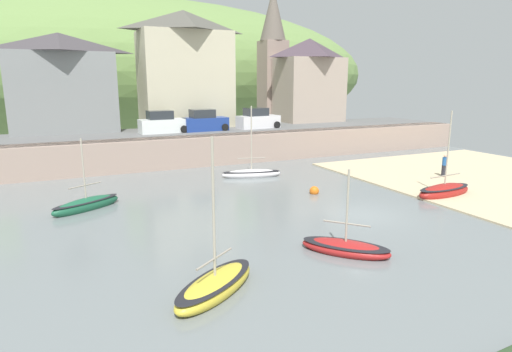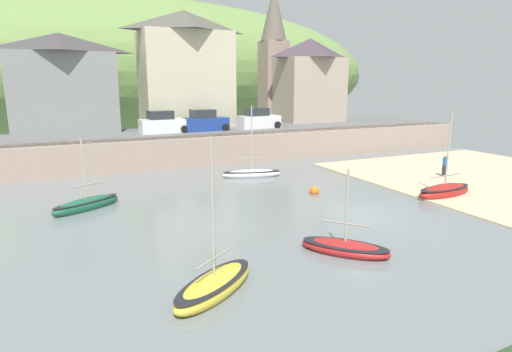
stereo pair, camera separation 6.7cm
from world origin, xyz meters
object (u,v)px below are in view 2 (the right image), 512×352
waterfront_building_left (63,83)px  sailboat_tall_mast (252,173)px  waterfront_building_centre (186,69)px  mooring_buoy (314,191)px  sailboat_far_left (214,285)px  person_on_slipway (445,165)px  sailboat_white_hull (345,248)px  sailboat_nearest_shore (445,191)px  dinghy_open_wooden (87,204)px  church_with_spire (273,52)px  parked_car_end_of_row (258,120)px  waterfront_building_right (310,80)px  parked_car_near_slipway (163,124)px  parked_car_by_wall (205,122)px

waterfront_building_left → sailboat_tall_mast: bearing=-50.2°
waterfront_building_centre → mooring_buoy: 21.94m
sailboat_far_left → person_on_slipway: (20.90, 9.56, 0.71)m
sailboat_white_hull → sailboat_tall_mast: sailboat_tall_mast is taller
waterfront_building_left → sailboat_tall_mast: (11.91, -14.28, -6.49)m
sailboat_nearest_shore → dinghy_open_wooden: 20.95m
church_with_spire → sailboat_nearest_shore: size_ratio=2.77×
waterfront_building_left → parked_car_end_of_row: waterfront_building_left is taller
waterfront_building_right → sailboat_white_hull: bearing=-118.6°
waterfront_building_centre → sailboat_far_left: 31.88m
parked_car_end_of_row → person_on_slipway: size_ratio=2.61×
waterfront_building_left → dinghy_open_wooden: 19.16m
church_with_spire → mooring_buoy: church_with_spire is taller
parked_car_end_of_row → sailboat_white_hull: bearing=-111.8°
sailboat_nearest_shore → person_on_slipway: bearing=37.2°
parked_car_near_slipway → mooring_buoy: 17.15m
waterfront_building_right → sailboat_far_left: 37.68m
waterfront_building_right → sailboat_far_left: bearing=-126.0°
sailboat_white_hull → parked_car_end_of_row: 25.73m
sailboat_far_left → parked_car_end_of_row: bearing=25.8°
mooring_buoy → person_on_slipway: bearing=-0.3°
mooring_buoy → sailboat_tall_mast: bearing=104.6°
waterfront_building_left → parked_car_near_slipway: 9.59m
church_with_spire → parked_car_by_wall: church_with_spire is taller
sailboat_tall_mast → parked_car_by_wall: size_ratio=1.27×
church_with_spire → parked_car_by_wall: bearing=-143.0°
parked_car_near_slipway → person_on_slipway: (16.77, -15.92, -2.22)m
waterfront_building_centre → dinghy_open_wooden: 22.42m
person_on_slipway → mooring_buoy: bearing=179.7°
sailboat_white_hull → parked_car_near_slipway: bearing=143.3°
person_on_slipway → sailboat_far_left: bearing=-155.4°
parked_car_by_wall → mooring_buoy: parked_car_by_wall is taller
waterfront_building_centre → parked_car_by_wall: size_ratio=2.65×
sailboat_nearest_shore → person_on_slipway: 5.62m
sailboat_white_hull → parked_car_end_of_row: parked_car_end_of_row is taller
parked_car_by_wall → sailboat_far_left: bearing=-110.5°
parked_car_near_slipway → mooring_buoy: bearing=-73.0°
waterfront_building_right → parked_car_near_slipway: (-17.68, -4.50, -3.81)m
parked_car_near_slipway → waterfront_building_right: bearing=11.2°
sailboat_tall_mast → waterfront_building_left: bearing=144.0°
waterfront_building_right → parked_car_by_wall: 15.02m
sailboat_white_hull → church_with_spire: bearing=117.0°
sailboat_far_left → parked_car_by_wall: (8.00, 25.48, 2.93)m
church_with_spire → dinghy_open_wooden: size_ratio=3.65×
waterfront_building_right → sailboat_far_left: waterfront_building_right is taller
waterfront_building_centre → parked_car_end_of_row: waterfront_building_centre is taller
church_with_spire → dinghy_open_wooden: 33.00m
waterfront_building_left → waterfront_building_centre: waterfront_building_centre is taller
waterfront_building_right → waterfront_building_left: bearing=180.0°
waterfront_building_centre → church_with_spire: size_ratio=0.74×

